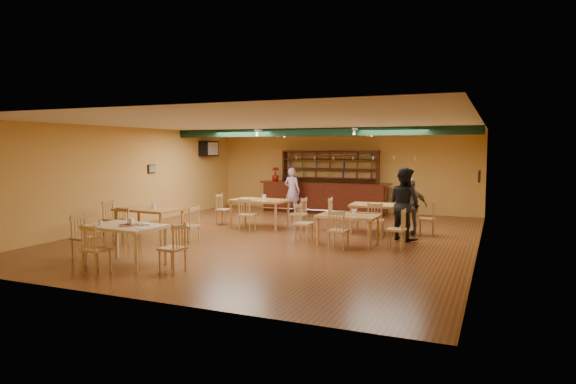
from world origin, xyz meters
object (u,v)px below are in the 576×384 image
at_px(dining_table_a, 260,213).
at_px(near_table, 126,245).
at_px(dining_table_c, 149,224).
at_px(patron_bar, 292,191).
at_px(bar_counter, 324,197).
at_px(dining_table_d, 348,230).
at_px(dining_table_b, 380,219).
at_px(patron_right_a, 404,204).

bearing_deg(dining_table_a, near_table, -90.79).
bearing_deg(dining_table_c, near_table, -57.17).
height_order(near_table, patron_bar, patron_bar).
height_order(bar_counter, dining_table_a, bar_counter).
height_order(dining_table_c, dining_table_d, dining_table_c).
bearing_deg(dining_table_c, dining_table_b, 36.28).
xyz_separation_m(dining_table_a, patron_right_a, (4.38, -0.49, 0.52)).
xyz_separation_m(bar_counter, dining_table_b, (2.86, -3.57, -0.16)).
xyz_separation_m(dining_table_d, patron_bar, (-3.44, 4.72, 0.47)).
relative_size(dining_table_d, patron_right_a, 0.78).
distance_m(dining_table_a, patron_bar, 3.09).
bearing_deg(patron_right_a, near_table, 83.21).
distance_m(dining_table_a, dining_table_c, 3.48).
distance_m(dining_table_c, patron_bar, 6.29).
relative_size(bar_counter, dining_table_c, 2.93).
xyz_separation_m(patron_bar, patron_right_a, (4.60, -3.54, 0.10)).
distance_m(dining_table_a, patron_right_a, 4.44).
bearing_deg(patron_right_a, dining_table_a, 29.95).
xyz_separation_m(near_table, patron_right_a, (4.69, 5.02, 0.53)).
bearing_deg(dining_table_c, patron_bar, 80.20).
height_order(dining_table_b, dining_table_c, dining_table_c).
relative_size(dining_table_b, dining_table_c, 0.98).
distance_m(dining_table_d, near_table, 5.23).
bearing_deg(patron_right_a, bar_counter, -13.73).
xyz_separation_m(dining_table_c, patron_right_a, (6.06, 2.56, 0.53)).
bearing_deg(dining_table_a, dining_table_b, 7.41).
distance_m(bar_counter, dining_table_c, 7.33).
bearing_deg(near_table, dining_table_c, 123.85).
xyz_separation_m(dining_table_a, dining_table_b, (3.58, 0.31, -0.01)).
height_order(bar_counter, patron_right_a, patron_right_a).
bearing_deg(near_table, dining_table_a, 91.54).
bearing_deg(dining_table_a, dining_table_c, -116.41).
xyz_separation_m(dining_table_c, near_table, (1.37, -2.46, -0.00)).
height_order(dining_table_a, patron_bar, patron_bar).
height_order(dining_table_c, near_table, dining_table_c).
relative_size(dining_table_a, patron_bar, 0.99).
relative_size(bar_counter, dining_table_b, 2.98).
bearing_deg(dining_table_d, patron_right_a, 47.39).
relative_size(dining_table_c, patron_bar, 0.98).
height_order(bar_counter, patron_bar, patron_bar).
xyz_separation_m(bar_counter, dining_table_a, (-0.72, -3.88, -0.15)).
height_order(dining_table_d, patron_bar, patron_bar).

